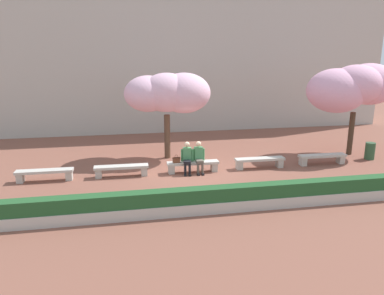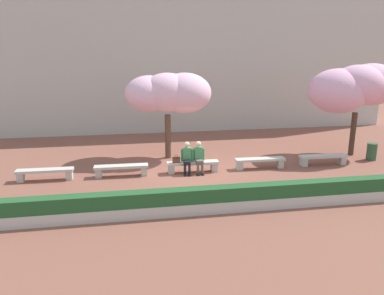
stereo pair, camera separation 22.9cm
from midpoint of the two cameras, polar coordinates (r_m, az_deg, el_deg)
name	(u,v)px [view 1 (the left image)]	position (r m, az deg, el deg)	size (l,w,h in m)	color
ground_plane	(193,172)	(15.48, -0.29, -3.77)	(100.00, 100.00, 0.00)	brown
building_facade	(163,53)	(24.43, -4.66, 14.09)	(28.00, 4.00, 9.35)	#B7B2A8
stone_bench_west_end	(45,173)	(15.47, -21.94, -3.67)	(2.14, 0.46, 0.45)	#BCB7AD
stone_bench_near_west	(121,169)	(15.15, -11.14, -3.22)	(2.14, 0.46, 0.45)	#BCB7AD
stone_bench_center	(193,165)	(15.39, -0.29, -2.66)	(2.14, 0.46, 0.45)	#BCB7AD
stone_bench_near_east	(260,161)	(16.15, 9.88, -2.05)	(2.14, 0.46, 0.45)	#BCB7AD
stone_bench_east_end	(322,158)	(17.36, 18.87, -1.45)	(2.14, 0.46, 0.45)	#BCB7AD
person_seated_left	(187,157)	(15.19, -1.18, -1.38)	(0.51, 0.72, 1.29)	black
person_seated_right	(199,156)	(15.27, 0.63, -1.29)	(0.51, 0.68, 1.29)	black
handbag	(176,160)	(15.18, -2.83, -1.87)	(0.30, 0.15, 0.34)	brown
cherry_tree_main	(167,93)	(17.10, -4.16, 8.24)	(3.91, 2.52, 3.92)	#513828
cherry_tree_secondary	(353,87)	(19.18, 22.96, 8.49)	(4.31, 2.79, 4.30)	#473323
planter_hedge_foreground	(217,200)	(11.74, 3.26, -7.92)	(17.32, 0.50, 0.80)	#BCB7AD
trash_bin	(370,151)	(19.01, 25.17, -0.47)	(0.44, 0.44, 0.78)	#2D5133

